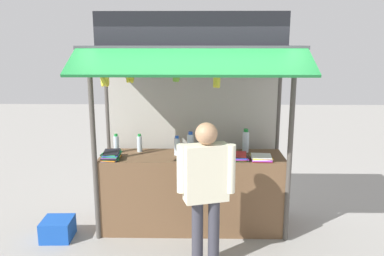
# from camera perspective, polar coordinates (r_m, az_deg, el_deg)

# --- Properties ---
(ground_plane) EXTENTS (20.00, 20.00, 0.00)m
(ground_plane) POSITION_cam_1_polar(r_m,az_deg,el_deg) (5.18, 0.00, -14.32)
(ground_plane) COLOR gray
(stall_counter) EXTENTS (2.27, 0.62, 0.96)m
(stall_counter) POSITION_cam_1_polar(r_m,az_deg,el_deg) (4.98, 0.00, -9.38)
(stall_counter) COLOR brown
(stall_counter) RESTS_ON ground
(stall_structure) EXTENTS (2.47, 1.49, 2.65)m
(stall_structure) POSITION_cam_1_polar(r_m,az_deg,el_deg) (4.79, 0.02, 3.63)
(stall_structure) COLOR #4C4742
(stall_structure) RESTS_ON ground
(water_bottle_center) EXTENTS (0.07, 0.07, 0.24)m
(water_bottle_center) POSITION_cam_1_polar(r_m,az_deg,el_deg) (5.01, -11.07, -2.31)
(water_bottle_center) COLOR silver
(water_bottle_center) RESTS_ON stall_counter
(water_bottle_far_left) EXTENTS (0.07, 0.07, 0.25)m
(water_bottle_far_left) POSITION_cam_1_polar(r_m,az_deg,el_deg) (4.82, -2.23, -2.67)
(water_bottle_far_left) COLOR silver
(water_bottle_far_left) RESTS_ON stall_counter
(water_bottle_back_right) EXTENTS (0.08, 0.08, 0.29)m
(water_bottle_back_right) POSITION_cam_1_polar(r_m,az_deg,el_deg) (4.85, -0.22, -2.31)
(water_bottle_back_right) COLOR silver
(water_bottle_back_right) RESTS_ON stall_counter
(water_bottle_mid_right) EXTENTS (0.07, 0.07, 0.23)m
(water_bottle_mid_right) POSITION_cam_1_polar(r_m,az_deg,el_deg) (5.00, -7.72, -2.27)
(water_bottle_mid_right) COLOR silver
(water_bottle_mid_right) RESTS_ON stall_counter
(water_bottle_mid_left) EXTENTS (0.08, 0.08, 0.30)m
(water_bottle_mid_left) POSITION_cam_1_polar(r_m,az_deg,el_deg) (4.99, 7.89, -1.93)
(water_bottle_mid_left) COLOR silver
(water_bottle_mid_left) RESTS_ON stall_counter
(magazine_stack_left) EXTENTS (0.24, 0.29, 0.07)m
(magazine_stack_left) POSITION_cam_1_polar(r_m,az_deg,el_deg) (4.69, 6.79, -4.19)
(magazine_stack_left) COLOR green
(magazine_stack_left) RESTS_ON stall_counter
(magazine_stack_rear_center) EXTENTS (0.20, 0.29, 0.04)m
(magazine_stack_rear_center) POSITION_cam_1_polar(r_m,az_deg,el_deg) (4.71, 2.80, -4.26)
(magazine_stack_rear_center) COLOR purple
(magazine_stack_rear_center) RESTS_ON stall_counter
(magazine_stack_front_left) EXTENTS (0.22, 0.30, 0.09)m
(magazine_stack_front_left) POSITION_cam_1_polar(r_m,az_deg,el_deg) (4.77, -11.79, -3.95)
(magazine_stack_front_left) COLOR blue
(magazine_stack_front_left) RESTS_ON stall_counter
(magazine_stack_back_left) EXTENTS (0.26, 0.26, 0.05)m
(magazine_stack_back_left) POSITION_cam_1_polar(r_m,az_deg,el_deg) (4.71, 10.17, -4.33)
(magazine_stack_back_left) COLOR red
(magazine_stack_back_left) RESTS_ON stall_counter
(banana_bunch_inner_left) EXTENTS (0.11, 0.11, 0.27)m
(banana_bunch_inner_left) POSITION_cam_1_polar(r_m,az_deg,el_deg) (4.29, -9.12, 7.64)
(banana_bunch_inner_left) COLOR #332D23
(banana_bunch_leftmost) EXTENTS (0.10, 0.11, 0.32)m
(banana_bunch_leftmost) POSITION_cam_1_polar(r_m,az_deg,el_deg) (4.23, 3.66, 7.03)
(banana_bunch_leftmost) COLOR #332D23
(banana_bunch_inner_right) EXTENTS (0.09, 0.09, 0.26)m
(banana_bunch_inner_right) POSITION_cam_1_polar(r_m,az_deg,el_deg) (4.23, -2.31, 7.69)
(banana_bunch_inner_right) COLOR #332D23
(banana_bunch_rightmost) EXTENTS (0.11, 0.12, 0.31)m
(banana_bunch_rightmost) POSITION_cam_1_polar(r_m,az_deg,el_deg) (4.35, -12.72, 6.99)
(banana_bunch_rightmost) COLOR #332D23
(vendor_person) EXTENTS (0.59, 0.30, 1.57)m
(vendor_person) POSITION_cam_1_polar(r_m,az_deg,el_deg) (3.99, 2.07, -8.01)
(vendor_person) COLOR #383842
(vendor_person) RESTS_ON ground
(plastic_crate) EXTENTS (0.37, 0.37, 0.25)m
(plastic_crate) POSITION_cam_1_polar(r_m,az_deg,el_deg) (5.12, -19.15, -13.85)
(plastic_crate) COLOR #194CB2
(plastic_crate) RESTS_ON ground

